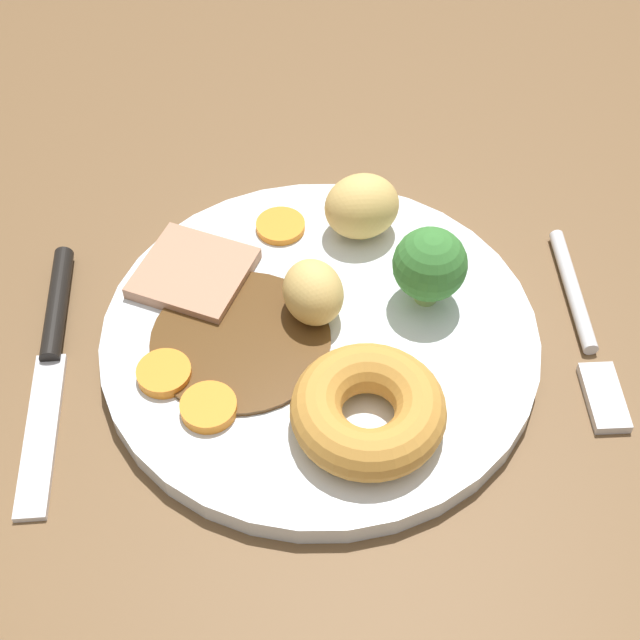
{
  "coord_description": "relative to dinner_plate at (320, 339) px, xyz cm",
  "views": [
    {
      "loc": [
        1.19,
        35.64,
        46.15
      ],
      "look_at": [
        -2.53,
        2.33,
        6.0
      ],
      "focal_mm": 51.59,
      "sensor_mm": 36.0,
      "label": 1
    }
  ],
  "objects": [
    {
      "name": "dining_table",
      "position": [
        2.53,
        -2.33,
        -2.5
      ],
      "size": [
        120.0,
        84.0,
        3.6
      ],
      "primitive_type": "cube",
      "color": "brown",
      "rests_on": "ground"
    },
    {
      "name": "dinner_plate",
      "position": [
        0.0,
        0.0,
        0.0
      ],
      "size": [
        25.36,
        25.36,
        1.4
      ],
      "primitive_type": "cylinder",
      "color": "white",
      "rests_on": "dining_table"
    },
    {
      "name": "gravy_pool",
      "position": [
        4.59,
        0.26,
        0.85
      ],
      "size": [
        10.36,
        10.36,
        0.3
      ],
      "primitive_type": "cylinder",
      "color": "#563819",
      "rests_on": "dinner_plate"
    },
    {
      "name": "meat_slice_main",
      "position": [
        7.13,
        -5.03,
        1.1
      ],
      "size": [
        8.41,
        8.34,
        0.8
      ],
      "primitive_type": "cube",
      "rotation": [
        0.0,
        0.0,
        4.23
      ],
      "color": "tan",
      "rests_on": "dinner_plate"
    },
    {
      "name": "yorkshire_pudding",
      "position": [
        -1.79,
        6.69,
        2.08
      ],
      "size": [
        8.24,
        8.24,
        2.75
      ],
      "primitive_type": "torus",
      "color": "#C68938",
      "rests_on": "dinner_plate"
    },
    {
      "name": "roast_potato_left",
      "position": [
        0.24,
        -1.37,
        2.57
      ],
      "size": [
        4.38,
        4.8,
        3.74
      ],
      "primitive_type": "ellipsoid",
      "rotation": [
        0.0,
        0.0,
        4.98
      ],
      "color": "#D8B260",
      "rests_on": "dinner_plate"
    },
    {
      "name": "roast_potato_right",
      "position": [
        -3.5,
        -7.97,
        2.74
      ],
      "size": [
        5.46,
        4.95,
        4.07
      ],
      "primitive_type": "ellipsoid",
      "rotation": [
        0.0,
        0.0,
        3.36
      ],
      "color": "#D8B260",
      "rests_on": "dinner_plate"
    },
    {
      "name": "carrot_coin_front",
      "position": [
        8.93,
        2.32,
        1.05
      ],
      "size": [
        3.04,
        3.04,
        0.69
      ],
      "primitive_type": "cylinder",
      "color": "orange",
      "rests_on": "dinner_plate"
    },
    {
      "name": "carrot_coin_back",
      "position": [
        6.56,
        4.86,
        1.04
      ],
      "size": [
        3.08,
        3.08,
        0.68
      ],
      "primitive_type": "cylinder",
      "color": "orange",
      "rests_on": "dinner_plate"
    },
    {
      "name": "carrot_coin_side",
      "position": [
        1.56,
        -8.65,
        0.94
      ],
      "size": [
        3.12,
        3.12,
        0.48
      ],
      "primitive_type": "cylinder",
      "color": "orange",
      "rests_on": "dinner_plate"
    },
    {
      "name": "broccoli_floret",
      "position": [
        -6.52,
        -1.8,
        3.58
      ],
      "size": [
        4.34,
        4.34,
        5.12
      ],
      "color": "#8CB766",
      "rests_on": "dinner_plate"
    },
    {
      "name": "fork",
      "position": [
        -15.68,
        0.8,
        -0.31
      ],
      "size": [
        2.38,
        15.31,
        0.9
      ],
      "rotation": [
        0.0,
        0.0,
        1.51
      ],
      "color": "silver",
      "rests_on": "dining_table"
    },
    {
      "name": "knife",
      "position": [
        15.59,
        -1.22,
        -0.25
      ],
      "size": [
        2.07,
        18.54,
        1.2
      ],
      "rotation": [
        0.0,
        0.0,
        1.54
      ],
      "color": "black",
      "rests_on": "dining_table"
    }
  ]
}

